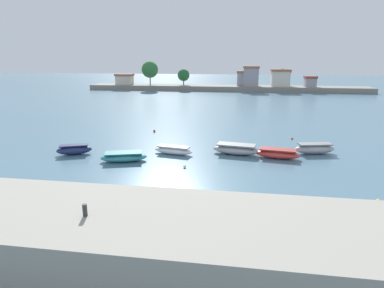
% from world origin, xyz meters
% --- Properties ---
extents(ground_plane, '(400.00, 400.00, 0.00)m').
position_xyz_m(ground_plane, '(0.00, 0.00, 0.00)').
color(ground_plane, slate).
extents(seawall_embankment, '(97.48, 7.66, 2.42)m').
position_xyz_m(seawall_embankment, '(0.00, -6.56, 1.21)').
color(seawall_embankment, '#9E998C').
rests_on(seawall_embankment, ground).
extents(mooring_bollard, '(0.25, 0.25, 0.68)m').
position_xyz_m(mooring_bollard, '(-2.30, -7.22, 2.75)').
color(mooring_bollard, '#2D2D33').
rests_on(mooring_bollard, seawall_embankment).
extents(moored_boat_0, '(3.99, 2.63, 1.13)m').
position_xyz_m(moored_boat_0, '(-12.75, 10.88, 0.55)').
color(moored_boat_0, navy).
rests_on(moored_boat_0, ground).
extents(moored_boat_1, '(5.14, 3.20, 0.98)m').
position_xyz_m(moored_boat_1, '(-6.39, 9.37, 0.47)').
color(moored_boat_1, teal).
rests_on(moored_boat_1, ground).
extents(moored_boat_2, '(4.70, 2.11, 0.92)m').
position_xyz_m(moored_boat_2, '(-1.78, 12.75, 0.44)').
color(moored_boat_2, white).
rests_on(moored_boat_2, ground).
extents(moored_boat_3, '(5.53, 2.67, 1.16)m').
position_xyz_m(moored_boat_3, '(5.23, 13.78, 0.56)').
color(moored_boat_3, '#9E9EA3').
rests_on(moored_boat_3, ground).
extents(moored_boat_4, '(4.95, 2.32, 1.03)m').
position_xyz_m(moored_boat_4, '(9.70, 12.95, 0.49)').
color(moored_boat_4, '#C63833').
rests_on(moored_boat_4, ground).
extents(moored_boat_5, '(4.82, 2.44, 1.19)m').
position_xyz_m(moored_boat_5, '(14.01, 15.34, 0.58)').
color(moored_boat_5, '#9E9EA3').
rests_on(moored_boat_5, ground).
extents(mooring_buoy_0, '(0.32, 0.32, 0.32)m').
position_xyz_m(mooring_buoy_0, '(16.06, 2.45, 0.16)').
color(mooring_buoy_0, yellow).
rests_on(mooring_buoy_0, ground).
extents(mooring_buoy_1, '(0.36, 0.36, 0.36)m').
position_xyz_m(mooring_buoy_1, '(-6.87, 23.34, 0.18)').
color(mooring_buoy_1, red).
rests_on(mooring_buoy_1, ground).
extents(mooring_buoy_2, '(0.30, 0.30, 0.30)m').
position_xyz_m(mooring_buoy_2, '(0.32, 8.21, 0.15)').
color(mooring_buoy_2, white).
rests_on(mooring_buoy_2, ground).
extents(mooring_buoy_3, '(0.25, 0.25, 0.25)m').
position_xyz_m(mooring_buoy_3, '(12.49, 21.91, 0.13)').
color(mooring_buoy_3, red).
rests_on(mooring_buoy_3, ground).
extents(distant_shoreline, '(91.58, 8.83, 9.51)m').
position_xyz_m(distant_shoreline, '(-0.00, 88.01, 2.38)').
color(distant_shoreline, gray).
rests_on(distant_shoreline, ground).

